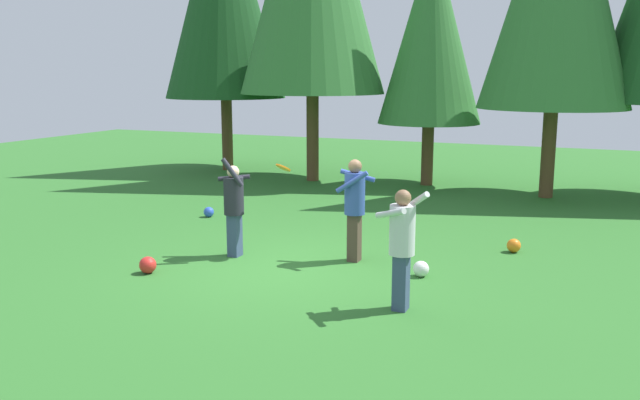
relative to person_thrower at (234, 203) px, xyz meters
The scene contains 10 objects.
ground_plane 1.41m from the person_thrower, 10.91° to the right, with size 40.00×40.00×0.00m, color #2D6B28.
person_thrower is the anchor object (origin of this frame).
person_catcher 2.06m from the person_thrower, 14.63° to the left, with size 0.62×0.54×1.71m.
person_bystander 3.65m from the person_thrower, 23.01° to the right, with size 0.72×0.70×1.62m.
frisbee 1.03m from the person_thrower, 26.65° to the left, with size 0.36×0.35×0.15m.
ball_red 1.79m from the person_thrower, 118.10° to the right, with size 0.27×0.27×0.27m, color red.
ball_white 3.34m from the person_thrower, ahead, with size 0.25×0.25×0.25m, color white.
ball_blue 3.36m from the person_thrower, 130.21° to the left, with size 0.22×0.22×0.22m, color blue.
ball_orange 4.93m from the person_thrower, 25.75° to the left, with size 0.24×0.24×0.24m, color orange.
tree_center 9.20m from the person_thrower, 81.85° to the left, with size 2.81×2.81×6.71m.
Camera 1 is at (4.63, -9.40, 3.11)m, focal length 37.36 mm.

